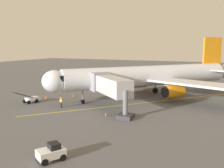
{
  "coord_description": "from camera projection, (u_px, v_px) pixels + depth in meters",
  "views": [
    {
      "loc": [
        -11.67,
        46.55,
        9.86
      ],
      "look_at": [
        6.34,
        6.45,
        3.0
      ],
      "focal_mm": 40.09,
      "sensor_mm": 36.0,
      "label": 1
    }
  ],
  "objects": [
    {
      "name": "tug_near_nose",
      "position": [
        51.0,
        152.0,
        21.55
      ],
      "size": [
        2.49,
        2.75,
        1.5
      ],
      "color": "white",
      "rests_on": "ground"
    },
    {
      "name": "safety_cone_wing_port",
      "position": [
        73.0,
        95.0,
        48.0
      ],
      "size": [
        0.32,
        0.32,
        0.55
      ],
      "primitive_type": "cone",
      "color": "#F2590F",
      "rests_on": "ground"
    },
    {
      "name": "jet_bridge",
      "position": [
        109.0,
        85.0,
        38.33
      ],
      "size": [
        9.85,
        9.09,
        5.4
      ],
      "color": "#B7B7BC",
      "rests_on": "ground"
    },
    {
      "name": "ground_crew_marshaller",
      "position": [
        61.0,
        102.0,
        39.64
      ],
      "size": [
        0.44,
        0.31,
        1.71
      ],
      "color": "#23232D",
      "rests_on": "ground"
    },
    {
      "name": "apron_lead_in_line",
      "position": [
        140.0,
        103.0,
        42.81
      ],
      "size": [
        26.67,
        30.13,
        0.01
      ],
      "primitive_type": "cube",
      "rotation": [
        0.0,
        0.0,
        -0.72
      ],
      "color": "yellow",
      "rests_on": "ground"
    },
    {
      "name": "safety_cone_nose_right",
      "position": [
        106.0,
        114.0,
        35.18
      ],
      "size": [
        0.32,
        0.32,
        0.55
      ],
      "primitive_type": "cone",
      "color": "#F2590F",
      "rests_on": "ground"
    },
    {
      "name": "belt_loader_portside",
      "position": [
        31.0,
        99.0,
        43.1
      ],
      "size": [
        2.42,
        4.73,
        2.32
      ],
      "color": "white",
      "rests_on": "ground"
    },
    {
      "name": "ground_plane",
      "position": [
        156.0,
        97.0,
        48.2
      ],
      "size": [
        220.0,
        220.0,
        0.0
      ],
      "primitive_type": "plane",
      "color": "#565659"
    },
    {
      "name": "safety_cone_wing_starboard",
      "position": [
        61.0,
        89.0,
        54.57
      ],
      "size": [
        0.32,
        0.32,
        0.55
      ],
      "primitive_type": "cone",
      "color": "#F2590F",
      "rests_on": "ground"
    },
    {
      "name": "safety_cone_nose_left",
      "position": [
        46.0,
        97.0,
        46.46
      ],
      "size": [
        0.32,
        0.32,
        0.55
      ],
      "primitive_type": "cone",
      "color": "#F2590F",
      "rests_on": "ground"
    },
    {
      "name": "airplane",
      "position": [
        151.0,
        76.0,
        47.72
      ],
      "size": [
        32.49,
        33.55,
        11.5
      ],
      "color": "silver",
      "rests_on": "ground"
    }
  ]
}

